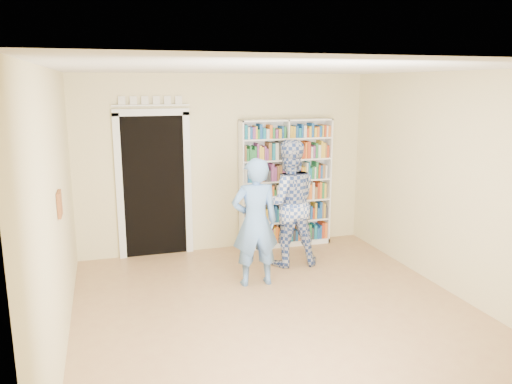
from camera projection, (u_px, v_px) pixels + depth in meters
floor at (280, 315)px, 5.62m from camera, size 5.00×5.00×0.00m
ceiling at (282, 69)px, 5.05m from camera, size 5.00×5.00×0.00m
wall_back at (226, 163)px, 7.67m from camera, size 4.50×0.00×4.50m
wall_left at (56, 214)px, 4.69m from camera, size 0.00×5.00×5.00m
wall_right at (457, 186)px, 5.98m from camera, size 0.00×5.00×5.00m
bookshelf at (285, 183)px, 7.86m from camera, size 1.47×0.28×2.02m
doorway at (154, 178)px, 7.37m from camera, size 1.10×0.08×2.43m
wall_art at (60, 204)px, 4.87m from camera, size 0.03×0.25×0.25m
man_blue at (255, 222)px, 6.32m from camera, size 0.62×0.42×1.66m
man_plaid at (288, 203)px, 7.03m from camera, size 0.95×0.77×1.80m
paper_sheet at (298, 200)px, 6.87m from camera, size 0.21×0.03×0.29m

